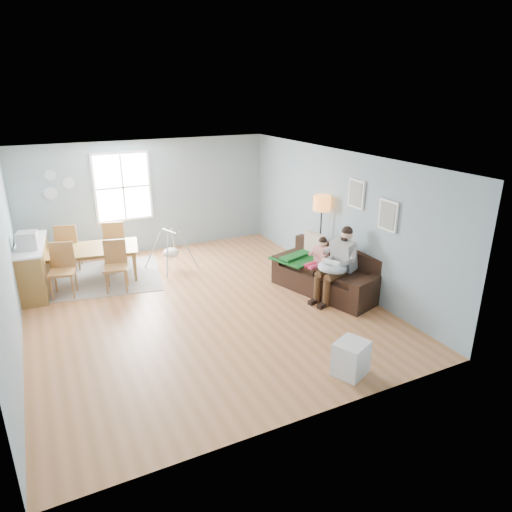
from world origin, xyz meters
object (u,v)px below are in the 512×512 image
toddler (319,255)px  counter (34,267)px  father (338,262)px  chair_sw (62,266)px  chair_nw (68,244)px  chair_ne (115,240)px  storage_cube (351,358)px  baby_swing (171,252)px  floor_lamp (322,210)px  monitor (27,240)px  chair_se (115,262)px  sofa (328,277)px  dining_table (92,264)px

toddler → counter: toddler is taller
father → chair_sw: size_ratio=1.34×
chair_nw → chair_ne: chair_nw is taller
storage_cube → chair_sw: chair_sw is taller
father → baby_swing: size_ratio=1.25×
toddler → floor_lamp: 1.03m
floor_lamp → storage_cube: (-1.63, -3.25, -1.20)m
chair_nw → chair_sw: bearing=-99.5°
toddler → monitor: bearing=157.4°
floor_lamp → chair_nw: bearing=150.4°
floor_lamp → chair_se: size_ratio=1.75×
storage_cube → father: bearing=58.9°
counter → floor_lamp: bearing=-18.7°
storage_cube → counter: size_ratio=0.32×
floor_lamp → chair_ne: (-3.80, 2.54, -0.84)m
sofa → counter: bearing=153.3°
floor_lamp → monitor: bearing=164.6°
sofa → baby_swing: bearing=134.2°
baby_swing → chair_ne: bearing=143.7°
floor_lamp → chair_sw: (-5.00, 1.39, -0.85)m
monitor → chair_sw: bearing=-13.9°
sofa → storage_cube: bearing=-118.3°
floor_lamp → storage_cube: 3.83m
father → chair_sw: (-4.67, 2.49, -0.14)m
chair_se → chair_ne: (0.22, 1.32, 0.03)m
dining_table → baby_swing: 1.67m
counter → chair_nw: bearing=49.8°
chair_se → baby_swing: bearing=23.2°
storage_cube → chair_se: size_ratio=0.57×
father → chair_sw: bearing=151.9°
chair_sw → baby_swing: size_ratio=0.93×
counter → father: bearing=-29.7°
dining_table → chair_ne: 0.87m
floor_lamp → sofa: bearing=-110.8°
storage_cube → chair_nw: bearing=117.8°
sofa → floor_lamp: 1.41m
monitor → storage_cube: bearing=-50.8°
sofa → chair_nw: (-4.49, 3.48, 0.31)m
baby_swing → father: bearing=-49.8°
sofa → chair_ne: bearing=136.8°
father → chair_nw: bearing=139.4°
dining_table → baby_swing: (1.65, -0.20, 0.06)m
toddler → chair_ne: size_ratio=0.82×
dining_table → counter: size_ratio=1.06×
chair_nw → chair_ne: (0.97, -0.17, -0.00)m
dining_table → counter: bearing=-163.9°
father → storage_cube: (-1.30, -2.15, -0.49)m
storage_cube → chair_ne: size_ratio=0.54×
sofa → chair_ne: 4.83m
floor_lamp → monitor: size_ratio=4.42×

